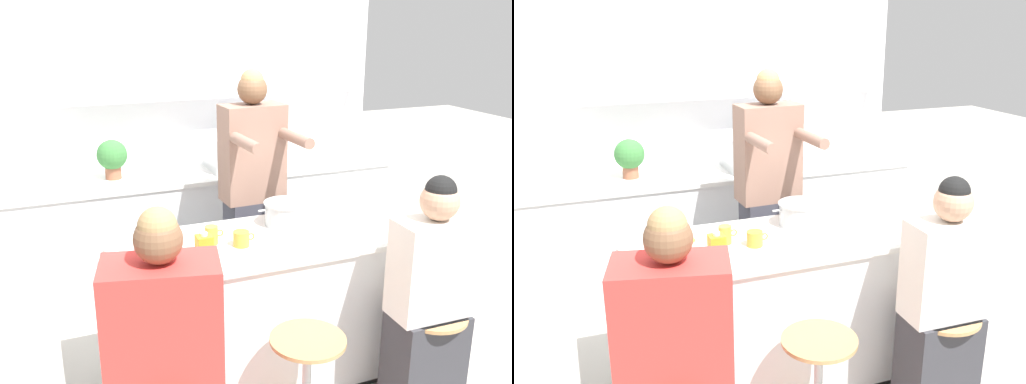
# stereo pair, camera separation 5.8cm
# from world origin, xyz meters

# --- Properties ---
(ground_plane) EXTENTS (16.00, 16.00, 0.00)m
(ground_plane) POSITION_xyz_m (0.00, 0.00, 0.00)
(ground_plane) COLOR #B2ADA3
(wall_back) EXTENTS (3.41, 0.22, 2.70)m
(wall_back) POSITION_xyz_m (0.00, 1.72, 1.54)
(wall_back) COLOR white
(wall_back) RESTS_ON ground_plane
(back_counter) EXTENTS (3.17, 0.68, 0.93)m
(back_counter) POSITION_xyz_m (0.00, 1.39, 0.47)
(back_counter) COLOR silver
(back_counter) RESTS_ON ground_plane
(kitchen_island) EXTENTS (1.75, 0.71, 0.90)m
(kitchen_island) POSITION_xyz_m (0.00, 0.00, 0.46)
(kitchen_island) COLOR black
(kitchen_island) RESTS_ON ground_plane
(bar_stool_rightmost) EXTENTS (0.38, 0.38, 0.62)m
(bar_stool_rightmost) POSITION_xyz_m (0.70, -0.62, 0.34)
(bar_stool_rightmost) COLOR tan
(bar_stool_rightmost) RESTS_ON ground_plane
(person_cooking) EXTENTS (0.42, 0.58, 1.77)m
(person_cooking) POSITION_xyz_m (0.20, 0.62, 0.88)
(person_cooking) COLOR #383842
(person_cooking) RESTS_ON ground_plane
(person_wrapped_blanket) EXTENTS (0.54, 0.39, 1.38)m
(person_wrapped_blanket) POSITION_xyz_m (-0.69, -0.61, 0.64)
(person_wrapped_blanket) COLOR red
(person_wrapped_blanket) RESTS_ON ground_plane
(person_seated_near) EXTENTS (0.42, 0.27, 1.36)m
(person_seated_near) POSITION_xyz_m (0.68, -0.61, 0.62)
(person_seated_near) COLOR #333338
(person_seated_near) RESTS_ON ground_plane
(cooking_pot) EXTENTS (0.35, 0.26, 0.14)m
(cooking_pot) POSITION_xyz_m (0.22, 0.15, 0.97)
(cooking_pot) COLOR #B7BABC
(cooking_pot) RESTS_ON kitchen_island
(fruit_bowl) EXTENTS (0.20, 0.20, 0.06)m
(fruit_bowl) POSITION_xyz_m (-0.75, 0.06, 0.93)
(fruit_bowl) COLOR silver
(fruit_bowl) RESTS_ON kitchen_island
(coffee_cup_near) EXTENTS (0.12, 0.09, 0.08)m
(coffee_cup_near) POSITION_xyz_m (-0.13, -0.06, 0.95)
(coffee_cup_near) COLOR orange
(coffee_cup_near) RESTS_ON kitchen_island
(coffee_cup_far) EXTENTS (0.10, 0.07, 0.10)m
(coffee_cup_far) POSITION_xyz_m (-0.27, 0.03, 0.95)
(coffee_cup_far) COLOR orange
(coffee_cup_far) RESTS_ON kitchen_island
(banana_bunch) EXTENTS (0.17, 0.12, 0.06)m
(banana_bunch) POSITION_xyz_m (-0.50, 0.12, 0.93)
(banana_bunch) COLOR yellow
(banana_bunch) RESTS_ON kitchen_island
(juice_carton) EXTENTS (0.08, 0.08, 0.18)m
(juice_carton) POSITION_xyz_m (-0.39, -0.24, 0.99)
(juice_carton) COLOR gold
(juice_carton) RESTS_ON kitchen_island
(microwave) EXTENTS (0.54, 0.39, 0.27)m
(microwave) POSITION_xyz_m (0.39, 1.35, 1.07)
(microwave) COLOR #B2B5B7
(microwave) RESTS_ON back_counter
(potted_plant) EXTENTS (0.22, 0.22, 0.29)m
(potted_plant) POSITION_xyz_m (-0.59, 1.39, 1.10)
(potted_plant) COLOR #93563D
(potted_plant) RESTS_ON back_counter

